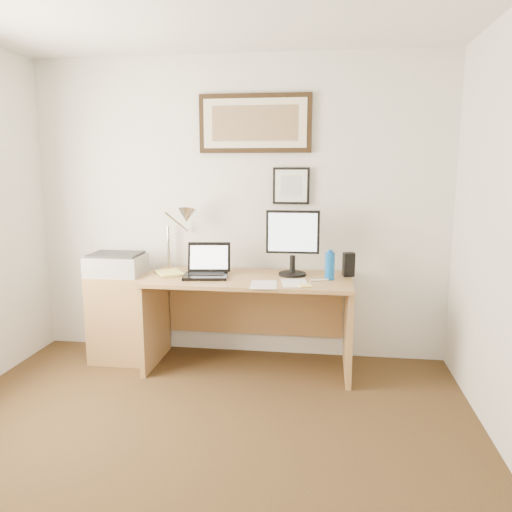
% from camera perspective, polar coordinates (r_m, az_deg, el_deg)
% --- Properties ---
extents(floor, '(4.00, 4.00, 0.00)m').
position_cam_1_polar(floor, '(2.78, -9.78, -25.32)').
color(floor, '#402C17').
rests_on(floor, ground).
extents(wall_back, '(3.50, 0.02, 2.50)m').
position_cam_1_polar(wall_back, '(4.23, -2.09, 5.36)').
color(wall_back, silver).
rests_on(wall_back, ground).
extents(side_cabinet, '(0.50, 0.40, 0.73)m').
position_cam_1_polar(side_cabinet, '(4.35, -14.87, -6.74)').
color(side_cabinet, '#9C7141').
rests_on(side_cabinet, floor).
extents(water_bottle, '(0.07, 0.07, 0.21)m').
position_cam_1_polar(water_bottle, '(3.86, 8.43, -1.14)').
color(water_bottle, '#0D57B2').
rests_on(water_bottle, desk).
extents(bottle_cap, '(0.04, 0.04, 0.02)m').
position_cam_1_polar(bottle_cap, '(3.84, 8.48, 0.56)').
color(bottle_cap, '#0D57B2').
rests_on(bottle_cap, water_bottle).
extents(speaker, '(0.10, 0.09, 0.19)m').
position_cam_1_polar(speaker, '(4.00, 10.54, -0.96)').
color(speaker, black).
rests_on(speaker, desk).
extents(paper_sheet_a, '(0.21, 0.29, 0.00)m').
position_cam_1_polar(paper_sheet_a, '(3.67, 0.88, -3.29)').
color(paper_sheet_a, white).
rests_on(paper_sheet_a, desk).
extents(paper_sheet_b, '(0.23, 0.30, 0.00)m').
position_cam_1_polar(paper_sheet_b, '(3.73, 4.42, -3.10)').
color(paper_sheet_b, white).
rests_on(paper_sheet_b, desk).
extents(sticky_pad, '(0.11, 0.11, 0.01)m').
position_cam_1_polar(sticky_pad, '(3.64, 5.64, -3.38)').
color(sticky_pad, '#FFE778').
rests_on(sticky_pad, desk).
extents(marker_pen, '(0.14, 0.06, 0.02)m').
position_cam_1_polar(marker_pen, '(3.82, 7.28, -2.75)').
color(marker_pen, white).
rests_on(marker_pen, desk).
extents(book, '(0.29, 0.31, 0.02)m').
position_cam_1_polar(book, '(4.06, -11.12, -2.04)').
color(book, '#F1E871').
rests_on(book, desk).
extents(desk, '(1.60, 0.70, 0.75)m').
position_cam_1_polar(desk, '(4.06, -0.62, -5.42)').
color(desk, '#9C7141').
rests_on(desk, floor).
extents(laptop, '(0.37, 0.34, 0.26)m').
position_cam_1_polar(laptop, '(3.95, -5.64, -1.52)').
color(laptop, black).
rests_on(laptop, desk).
extents(lcd_monitor, '(0.42, 0.22, 0.52)m').
position_cam_1_polar(lcd_monitor, '(3.94, 4.22, 1.89)').
color(lcd_monitor, black).
rests_on(lcd_monitor, desk).
extents(printer, '(0.44, 0.34, 0.18)m').
position_cam_1_polar(printer, '(4.24, -15.68, -0.89)').
color(printer, '#ADADAF').
rests_on(printer, side_cabinet).
extents(desk_lamp, '(0.29, 0.27, 0.53)m').
position_cam_1_polar(desk_lamp, '(4.14, -8.13, 4.29)').
color(desk_lamp, silver).
rests_on(desk_lamp, desk).
extents(picture_large, '(0.92, 0.04, 0.47)m').
position_cam_1_polar(picture_large, '(4.17, -0.13, 14.92)').
color(picture_large, black).
rests_on(picture_large, wall_back).
extents(picture_small, '(0.30, 0.03, 0.30)m').
position_cam_1_polar(picture_small, '(4.13, 4.04, 8.00)').
color(picture_small, black).
rests_on(picture_small, wall_back).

